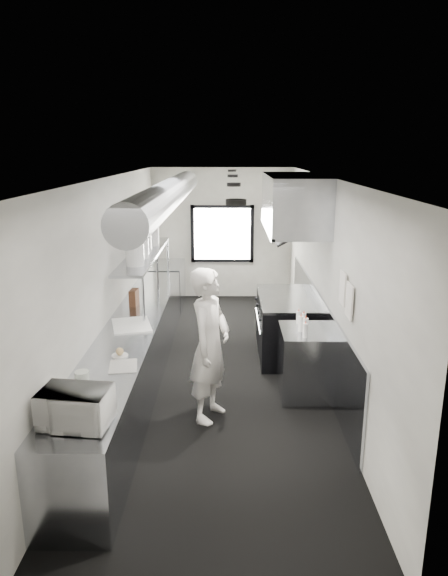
{
  "coord_description": "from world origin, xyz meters",
  "views": [
    {
      "loc": [
        0.15,
        -6.93,
        3.16
      ],
      "look_at": [
        0.08,
        -0.2,
        1.33
      ],
      "focal_mm": 31.84,
      "sensor_mm": 36.0,
      "label": 1
    }
  ],
  "objects_px": {
    "cutting_board": "(131,325)",
    "plate_stack_a": "(135,255)",
    "line_cook": "(210,345)",
    "plate_stack_d": "(152,234)",
    "exhaust_hood": "(293,203)",
    "small_plate": "(120,356)",
    "plate_stack_c": "(143,240)",
    "plate_stack_b": "(140,247)",
    "squeeze_bottle_e": "(298,317)",
    "far_work_table": "(166,286)",
    "squeeze_bottle_d": "(304,320)",
    "squeeze_bottle_b": "(306,326)",
    "bottle_station": "(305,362)",
    "deli_tub_a": "(63,407)",
    "microwave": "(75,407)",
    "range": "(285,326)",
    "prep_counter": "(133,356)",
    "squeeze_bottle_c": "(301,324)",
    "squeeze_bottle_a": "(305,330)",
    "deli_tub_b": "(82,376)",
    "pass_shelf": "(145,255)"
  },
  "relations": [
    {
      "from": "range",
      "to": "plate_stack_b",
      "type": "relative_size",
      "value": 4.91
    },
    {
      "from": "cutting_board",
      "to": "plate_stack_a",
      "type": "distance_m",
      "value": 1.05
    },
    {
      "from": "small_plate",
      "to": "plate_stack_a",
      "type": "relative_size",
      "value": 0.61
    },
    {
      "from": "exhaust_hood",
      "to": "squeeze_bottle_a",
      "type": "xyz_separation_m",
      "value": [
        -0.0,
        -1.66,
        -1.4
      ]
    },
    {
      "from": "plate_stack_a",
      "to": "plate_stack_b",
      "type": "height_order",
      "value": "plate_stack_b"
    },
    {
      "from": "range",
      "to": "plate_stack_d",
      "type": "xyz_separation_m",
      "value": [
        -2.21,
        0.99,
        1.3
      ]
    },
    {
      "from": "plate_stack_c",
      "to": "deli_tub_a",
      "type": "bearing_deg",
      "value": -91.51
    },
    {
      "from": "plate_stack_b",
      "to": "squeeze_bottle_d",
      "type": "relative_size",
      "value": 1.83
    },
    {
      "from": "deli_tub_b",
      "to": "plate_stack_b",
      "type": "height_order",
      "value": "plate_stack_b"
    },
    {
      "from": "prep_counter",
      "to": "squeeze_bottle_c",
      "type": "relative_size",
      "value": 29.86
    },
    {
      "from": "plate_stack_c",
      "to": "squeeze_bottle_b",
      "type": "distance_m",
      "value": 3.12
    },
    {
      "from": "deli_tub_a",
      "to": "cutting_board",
      "type": "relative_size",
      "value": 0.21
    },
    {
      "from": "far_work_table",
      "to": "squeeze_bottle_a",
      "type": "distance_m",
      "value": 4.76
    },
    {
      "from": "bottle_station",
      "to": "squeeze_bottle_b",
      "type": "height_order",
      "value": "squeeze_bottle_b"
    },
    {
      "from": "squeeze_bottle_e",
      "to": "cutting_board",
      "type": "bearing_deg",
      "value": -176.81
    },
    {
      "from": "bottle_station",
      "to": "plate_stack_c",
      "type": "bearing_deg",
      "value": 142.8
    },
    {
      "from": "range",
      "to": "microwave",
      "type": "xyz_separation_m",
      "value": [
        -2.18,
        -3.77,
        0.59
      ]
    },
    {
      "from": "line_cook",
      "to": "plate_stack_d",
      "type": "bearing_deg",
      "value": 41.95
    },
    {
      "from": "squeeze_bottle_a",
      "to": "squeeze_bottle_d",
      "type": "height_order",
      "value": "squeeze_bottle_a"
    },
    {
      "from": "small_plate",
      "to": "microwave",
      "type": "bearing_deg",
      "value": -92.39
    },
    {
      "from": "cutting_board",
      "to": "squeeze_bottle_b",
      "type": "xyz_separation_m",
      "value": [
        2.26,
        -0.25,
        0.09
      ]
    },
    {
      "from": "plate_stack_d",
      "to": "squeeze_bottle_c",
      "type": "distance_m",
      "value": 3.39
    },
    {
      "from": "deli_tub_a",
      "to": "squeeze_bottle_d",
      "type": "xyz_separation_m",
      "value": [
        2.46,
        2.31,
        0.04
      ]
    },
    {
      "from": "deli_tub_a",
      "to": "squeeze_bottle_d",
      "type": "height_order",
      "value": "squeeze_bottle_d"
    },
    {
      "from": "squeeze_bottle_a",
      "to": "squeeze_bottle_e",
      "type": "xyz_separation_m",
      "value": [
        -0.01,
        0.53,
        -0.01
      ]
    },
    {
      "from": "exhaust_hood",
      "to": "pass_shelf",
      "type": "distance_m",
      "value": 2.46
    },
    {
      "from": "plate_stack_a",
      "to": "squeeze_bottle_b",
      "type": "relative_size",
      "value": 1.52
    },
    {
      "from": "plate_stack_b",
      "to": "plate_stack_d",
      "type": "distance_m",
      "value": 1.06
    },
    {
      "from": "deli_tub_a",
      "to": "pass_shelf",
      "type": "bearing_deg",
      "value": 87.98
    },
    {
      "from": "cutting_board",
      "to": "plate_stack_c",
      "type": "xyz_separation_m",
      "value": [
        -0.08,
        1.66,
        0.85
      ]
    },
    {
      "from": "exhaust_hood",
      "to": "squeeze_bottle_b",
      "type": "xyz_separation_m",
      "value": [
        0.02,
        -1.51,
        -1.39
      ]
    },
    {
      "from": "far_work_table",
      "to": "squeeze_bottle_d",
      "type": "height_order",
      "value": "squeeze_bottle_d"
    },
    {
      "from": "plate_stack_a",
      "to": "squeeze_bottle_e",
      "type": "height_order",
      "value": "plate_stack_a"
    },
    {
      "from": "line_cook",
      "to": "squeeze_bottle_d",
      "type": "height_order",
      "value": "line_cook"
    },
    {
      "from": "exhaust_hood",
      "to": "small_plate",
      "type": "height_order",
      "value": "exhaust_hood"
    },
    {
      "from": "exhaust_hood",
      "to": "squeeze_bottle_d",
      "type": "distance_m",
      "value": 1.87
    },
    {
      "from": "prep_counter",
      "to": "plate_stack_b",
      "type": "xyz_separation_m",
      "value": [
        -0.04,
        1.13,
        1.28
      ]
    },
    {
      "from": "plate_stack_b",
      "to": "squeeze_bottle_e",
      "type": "distance_m",
      "value": 2.61
    },
    {
      "from": "microwave",
      "to": "plate_stack_b",
      "type": "bearing_deg",
      "value": 97.2
    },
    {
      "from": "plate_stack_a",
      "to": "cutting_board",
      "type": "bearing_deg",
      "value": -86.76
    },
    {
      "from": "far_work_table",
      "to": "squeeze_bottle_d",
      "type": "relative_size",
      "value": 6.72
    },
    {
      "from": "plate_stack_c",
      "to": "squeeze_bottle_a",
      "type": "relative_size",
      "value": 2.03
    },
    {
      "from": "squeeze_bottle_b",
      "to": "squeeze_bottle_c",
      "type": "bearing_deg",
      "value": 122.29
    },
    {
      "from": "exhaust_hood",
      "to": "deli_tub_b",
      "type": "height_order",
      "value": "exhaust_hood"
    },
    {
      "from": "bottle_station",
      "to": "microwave",
      "type": "distance_m",
      "value": 3.35
    },
    {
      "from": "plate_stack_c",
      "to": "squeeze_bottle_a",
      "type": "height_order",
      "value": "plate_stack_c"
    },
    {
      "from": "plate_stack_d",
      "to": "squeeze_bottle_a",
      "type": "height_order",
      "value": "plate_stack_d"
    },
    {
      "from": "deli_tub_b",
      "to": "squeeze_bottle_d",
      "type": "distance_m",
      "value": 2.99
    },
    {
      "from": "exhaust_hood",
      "to": "line_cook",
      "type": "distance_m",
      "value": 2.75
    },
    {
      "from": "plate_stack_a",
      "to": "plate_stack_b",
      "type": "xyz_separation_m",
      "value": [
        -0.01,
        0.51,
        0.01
      ]
    }
  ]
}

